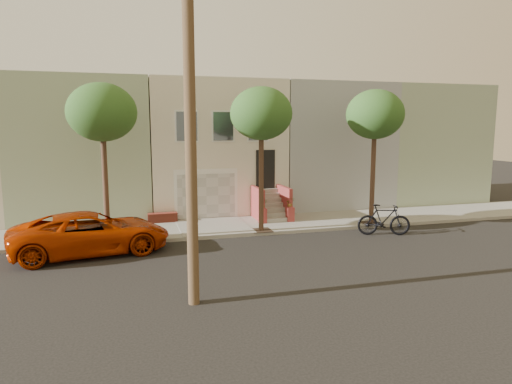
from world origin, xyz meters
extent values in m
plane|color=black|center=(0.00, 0.00, 0.00)|extent=(90.00, 90.00, 0.00)
cube|color=gray|center=(0.00, 5.35, 0.07)|extent=(40.00, 3.70, 0.15)
cube|color=beige|center=(0.00, 11.20, 3.65)|extent=(7.00, 8.00, 7.00)
cube|color=gray|center=(-6.80, 11.20, 3.65)|extent=(6.50, 8.00, 7.00)
cube|color=gray|center=(6.80, 11.20, 3.65)|extent=(6.50, 8.00, 7.00)
cube|color=gray|center=(13.30, 11.20, 3.65)|extent=(6.50, 8.00, 7.00)
cube|color=silver|center=(-0.90, 7.22, 1.40)|extent=(3.20, 0.12, 2.50)
cube|color=#B9B9B4|center=(-0.90, 7.16, 1.30)|extent=(2.90, 0.06, 2.20)
cube|color=gray|center=(-0.90, 5.35, 0.16)|extent=(3.20, 3.70, 0.02)
cube|color=brown|center=(-3.10, 6.90, 0.37)|extent=(1.40, 0.45, 0.44)
cube|color=black|center=(2.20, 7.17, 2.55)|extent=(1.00, 0.06, 2.00)
cube|color=#3F4751|center=(-1.80, 7.17, 4.75)|extent=(1.00, 0.06, 1.40)
cube|color=silver|center=(-1.80, 7.19, 4.75)|extent=(1.15, 0.05, 1.55)
cube|color=#3F4751|center=(0.00, 7.17, 4.75)|extent=(1.00, 0.06, 1.40)
cube|color=silver|center=(0.00, 7.19, 4.75)|extent=(1.15, 0.05, 1.55)
cube|color=#3F4751|center=(1.80, 7.17, 4.75)|extent=(1.00, 0.06, 1.40)
cube|color=silver|center=(1.80, 7.19, 4.75)|extent=(1.15, 0.05, 1.55)
cube|color=gray|center=(2.20, 5.38, 0.25)|extent=(1.20, 0.28, 0.20)
cube|color=gray|center=(2.20, 5.66, 0.45)|extent=(1.20, 0.28, 0.20)
cube|color=gray|center=(2.20, 5.94, 0.65)|extent=(1.20, 0.28, 0.20)
cube|color=gray|center=(2.20, 6.22, 0.85)|extent=(1.20, 0.28, 0.20)
cube|color=gray|center=(2.20, 6.50, 1.05)|extent=(1.20, 0.28, 0.20)
cube|color=gray|center=(2.20, 6.78, 1.25)|extent=(1.20, 0.28, 0.20)
cube|color=gray|center=(2.20, 7.06, 1.45)|extent=(1.20, 0.28, 0.20)
cube|color=maroon|center=(1.50, 6.22, 0.95)|extent=(0.18, 1.96, 1.60)
cube|color=maroon|center=(2.90, 6.22, 0.95)|extent=(0.18, 1.96, 1.60)
cube|color=maroon|center=(1.50, 5.34, 0.50)|extent=(0.35, 0.35, 0.70)
imported|color=#224D1B|center=(1.50, 5.34, 1.07)|extent=(0.40, 0.35, 0.45)
cube|color=maroon|center=(2.90, 5.34, 0.50)|extent=(0.35, 0.35, 0.70)
imported|color=#224D1B|center=(2.90, 5.34, 1.07)|extent=(0.41, 0.35, 0.45)
cube|color=#2D2116|center=(-5.50, 3.90, 0.15)|extent=(0.90, 0.90, 0.02)
cylinder|color=#382719|center=(-5.50, 3.90, 2.25)|extent=(0.22, 0.22, 4.20)
ellipsoid|color=#224D1B|center=(-5.50, 3.90, 5.30)|extent=(2.70, 2.57, 2.29)
cube|color=#2D2116|center=(1.00, 3.90, 0.15)|extent=(0.90, 0.90, 0.02)
cylinder|color=#382719|center=(1.00, 3.90, 2.25)|extent=(0.22, 0.22, 4.20)
ellipsoid|color=#224D1B|center=(1.00, 3.90, 5.30)|extent=(2.70, 2.57, 2.29)
cube|color=#2D2116|center=(6.50, 3.90, 0.15)|extent=(0.90, 0.90, 0.02)
cylinder|color=#382719|center=(6.50, 3.90, 2.25)|extent=(0.22, 0.22, 4.20)
ellipsoid|color=#224D1B|center=(6.50, 3.90, 5.30)|extent=(2.70, 2.57, 2.29)
cylinder|color=#412D1E|center=(-3.00, -3.20, 5.00)|extent=(0.30, 0.30, 10.00)
imported|color=#A82800|center=(-6.02, 2.64, 0.79)|extent=(6.05, 3.53, 1.58)
imported|color=black|center=(6.11, 2.17, 0.69)|extent=(2.38, 1.33, 1.38)
camera|label=1|loc=(-4.52, -14.74, 4.76)|focal=31.30mm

